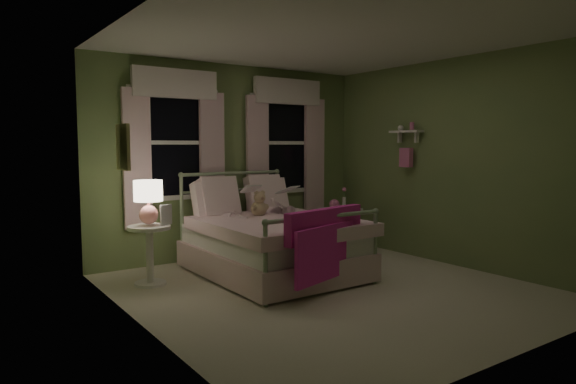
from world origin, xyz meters
TOP-DOWN VIEW (x-y plane):
  - room_shell at (0.00, 0.00)m, footprint 4.20×4.20m
  - bed at (-0.16, 0.90)m, footprint 1.58×2.04m
  - pink_throw at (-0.16, -0.13)m, footprint 1.10×0.42m
  - child_left at (-0.44, 1.32)m, footprint 0.26×0.17m
  - child_right at (0.12, 1.32)m, footprint 0.40×0.34m
  - book_left at (-0.44, 1.07)m, footprint 0.22×0.16m
  - book_right at (0.12, 1.07)m, footprint 0.22×0.16m
  - teddy_bear at (-0.16, 1.16)m, footprint 0.24×0.20m
  - nightstand_left at (-1.49, 1.26)m, footprint 0.46×0.46m
  - table_lamp at (-1.49, 1.26)m, footprint 0.31×0.31m
  - book_nightstand at (-1.39, 1.18)m, footprint 0.23×0.27m
  - nightstand_right at (1.22, 1.27)m, footprint 0.50×0.40m
  - pink_toy at (1.12, 1.26)m, footprint 0.14×0.20m
  - bud_vase at (1.34, 1.32)m, footprint 0.06×0.06m
  - window_left at (-0.85, 2.03)m, footprint 1.34×0.13m
  - window_right at (0.85, 2.03)m, footprint 1.34×0.13m
  - wall_shelf at (1.90, 0.70)m, footprint 0.15×0.50m
  - framed_picture at (-1.95, 0.60)m, footprint 0.03×0.32m

SIDE VIEW (x-z plane):
  - bed at x=-0.16m, z-range -0.21..0.98m
  - nightstand_left at x=-1.49m, z-range 0.09..0.74m
  - nightstand_right at x=1.22m, z-range 0.23..0.87m
  - pink_throw at x=-0.16m, z-range 0.26..0.96m
  - book_nightstand at x=-1.39m, z-range 0.65..0.67m
  - pink_toy at x=1.12m, z-range 0.64..0.78m
  - bud_vase at x=1.34m, z-range 0.65..0.93m
  - teddy_bear at x=-0.16m, z-range 0.63..0.95m
  - book_right at x=0.12m, z-range 0.79..1.05m
  - child_left at x=-0.44m, z-range 0.57..1.27m
  - child_right at x=0.12m, z-range 0.57..1.30m
  - table_lamp at x=-1.49m, z-range 0.72..1.19m
  - book_left at x=-0.44m, z-range 0.83..1.09m
  - room_shell at x=0.00m, z-range -0.80..3.40m
  - framed_picture at x=-1.95m, z-range 1.29..1.71m
  - wall_shelf at x=1.90m, z-range 1.22..1.82m
  - window_left at x=-0.85m, z-range 0.64..2.60m
  - window_right at x=0.85m, z-range 0.64..2.60m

